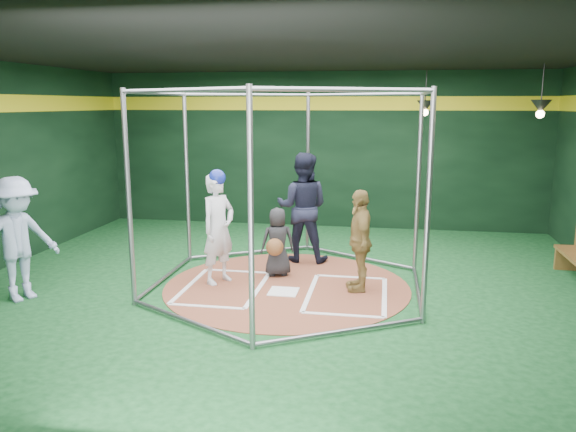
# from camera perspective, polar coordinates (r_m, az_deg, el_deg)

# --- Properties ---
(room_shell) EXTENTS (10.10, 9.10, 3.53)m
(room_shell) POSITION_cam_1_polar(r_m,az_deg,el_deg) (8.42, -0.11, 4.25)
(room_shell) COLOR #0D3917
(room_shell) RESTS_ON ground
(clay_disc) EXTENTS (3.80, 3.80, 0.01)m
(clay_disc) POSITION_cam_1_polar(r_m,az_deg,el_deg) (8.80, -0.11, -7.13)
(clay_disc) COLOR brown
(clay_disc) RESTS_ON ground
(home_plate) EXTENTS (0.43, 0.43, 0.01)m
(home_plate) POSITION_cam_1_polar(r_m,az_deg,el_deg) (8.51, -0.47, -7.68)
(home_plate) COLOR white
(home_plate) RESTS_ON clay_disc
(batter_box_left) EXTENTS (1.17, 1.77, 0.01)m
(batter_box_left) POSITION_cam_1_polar(r_m,az_deg,el_deg) (8.77, -6.57, -7.19)
(batter_box_left) COLOR white
(batter_box_left) RESTS_ON clay_disc
(batter_box_right) EXTENTS (1.17, 1.77, 0.01)m
(batter_box_right) POSITION_cam_1_polar(r_m,az_deg,el_deg) (8.45, 6.01, -7.90)
(batter_box_right) COLOR white
(batter_box_right) RESTS_ON clay_disc
(batting_cage) EXTENTS (4.05, 4.67, 3.00)m
(batting_cage) POSITION_cam_1_polar(r_m,az_deg,el_deg) (8.44, -0.12, 2.53)
(batting_cage) COLOR gray
(batting_cage) RESTS_ON ground
(pendant_lamp_near) EXTENTS (0.34, 0.34, 0.90)m
(pendant_lamp_near) POSITION_cam_1_polar(r_m,az_deg,el_deg) (11.84, 13.76, 10.77)
(pendant_lamp_near) COLOR black
(pendant_lamp_near) RESTS_ON room_shell
(pendant_lamp_far) EXTENTS (0.34, 0.34, 0.90)m
(pendant_lamp_far) POSITION_cam_1_polar(r_m,az_deg,el_deg) (10.53, 24.30, 10.07)
(pendant_lamp_far) COLOR black
(pendant_lamp_far) RESTS_ON room_shell
(batter_figure) EXTENTS (0.67, 0.75, 1.80)m
(batter_figure) POSITION_cam_1_polar(r_m,az_deg,el_deg) (8.81, -7.10, -1.11)
(batter_figure) COLOR silver
(batter_figure) RESTS_ON clay_disc
(visitor_leopard) EXTENTS (0.53, 0.96, 1.54)m
(visitor_leopard) POSITION_cam_1_polar(r_m,az_deg,el_deg) (8.49, 7.30, -2.46)
(visitor_leopard) COLOR tan
(visitor_leopard) RESTS_ON clay_disc
(catcher_figure) EXTENTS (0.64, 0.66, 1.13)m
(catcher_figure) POSITION_cam_1_polar(r_m,az_deg,el_deg) (9.16, -1.08, -2.68)
(catcher_figure) COLOR black
(catcher_figure) RESTS_ON clay_disc
(umpire) EXTENTS (0.96, 0.75, 1.95)m
(umpire) POSITION_cam_1_polar(r_m,az_deg,el_deg) (9.97, 1.49, 0.89)
(umpire) COLOR black
(umpire) RESTS_ON clay_disc
(bystander_blue) EXTENTS (1.13, 1.34, 1.79)m
(bystander_blue) POSITION_cam_1_polar(r_m,az_deg,el_deg) (8.88, -25.76, -2.14)
(bystander_blue) COLOR #A4B6D9
(bystander_blue) RESTS_ON ground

